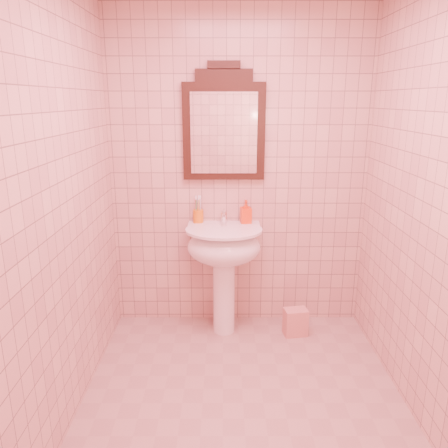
{
  "coord_description": "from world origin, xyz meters",
  "views": [
    {
      "loc": [
        -0.12,
        -2.28,
        1.8
      ],
      "look_at": [
        -0.12,
        0.55,
        0.99
      ],
      "focal_mm": 35.0,
      "sensor_mm": 36.0,
      "label": 1
    }
  ],
  "objects_px": {
    "pedestal_sink": "(224,254)",
    "soap_dispenser": "(246,212)",
    "mirror": "(224,126)",
    "toothbrush_cup": "(198,216)",
    "towel": "(295,322)"
  },
  "relations": [
    {
      "from": "mirror",
      "to": "towel",
      "type": "bearing_deg",
      "value": -24.36
    },
    {
      "from": "toothbrush_cup",
      "to": "soap_dispenser",
      "type": "xyz_separation_m",
      "value": [
        0.37,
        -0.01,
        0.04
      ]
    },
    {
      "from": "mirror",
      "to": "soap_dispenser",
      "type": "height_order",
      "value": "mirror"
    },
    {
      "from": "pedestal_sink",
      "to": "soap_dispenser",
      "type": "distance_m",
      "value": 0.37
    },
    {
      "from": "pedestal_sink",
      "to": "towel",
      "type": "xyz_separation_m",
      "value": [
        0.56,
        -0.05,
        -0.55
      ]
    },
    {
      "from": "toothbrush_cup",
      "to": "towel",
      "type": "relative_size",
      "value": 0.88
    },
    {
      "from": "mirror",
      "to": "soap_dispenser",
      "type": "xyz_separation_m",
      "value": [
        0.17,
        -0.04,
        -0.65
      ]
    },
    {
      "from": "towel",
      "to": "toothbrush_cup",
      "type": "bearing_deg",
      "value": 163.48
    },
    {
      "from": "pedestal_sink",
      "to": "toothbrush_cup",
      "type": "height_order",
      "value": "toothbrush_cup"
    },
    {
      "from": "mirror",
      "to": "toothbrush_cup",
      "type": "bearing_deg",
      "value": -172.11
    },
    {
      "from": "pedestal_sink",
      "to": "mirror",
      "type": "distance_m",
      "value": 0.96
    },
    {
      "from": "soap_dispenser",
      "to": "towel",
      "type": "distance_m",
      "value": 0.96
    },
    {
      "from": "pedestal_sink",
      "to": "mirror",
      "type": "xyz_separation_m",
      "value": [
        0.0,
        0.2,
        0.94
      ]
    },
    {
      "from": "mirror",
      "to": "toothbrush_cup",
      "type": "height_order",
      "value": "mirror"
    },
    {
      "from": "pedestal_sink",
      "to": "towel",
      "type": "height_order",
      "value": "pedestal_sink"
    }
  ]
}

